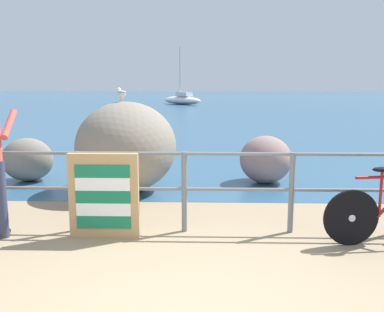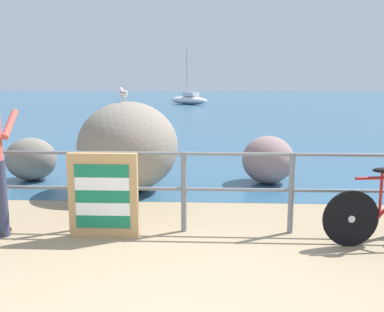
{
  "view_description": "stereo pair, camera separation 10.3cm",
  "coord_description": "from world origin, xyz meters",
  "px_view_note": "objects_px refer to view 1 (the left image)",
  "views": [
    {
      "loc": [
        0.25,
        -3.1,
        1.86
      ],
      "look_at": [
        0.08,
        2.54,
        0.9
      ],
      "focal_mm": 40.28,
      "sensor_mm": 36.0,
      "label": 1
    },
    {
      "loc": [
        0.35,
        -3.09,
        1.86
      ],
      "look_at": [
        0.08,
        2.54,
        0.9
      ],
      "focal_mm": 40.28,
      "sensor_mm": 36.0,
      "label": 2
    }
  ],
  "objects_px": {
    "folded_deckchair_stack": "(104,196)",
    "sailboat": "(182,100)",
    "breakwater_boulder_left": "(28,160)",
    "breakwater_boulder_main": "(126,147)",
    "seagull": "(121,93)",
    "breakwater_boulder_right": "(266,159)"
  },
  "relations": [
    {
      "from": "folded_deckchair_stack",
      "to": "sailboat",
      "type": "bearing_deg",
      "value": 91.32
    },
    {
      "from": "breakwater_boulder_left",
      "to": "breakwater_boulder_main",
      "type": "bearing_deg",
      "value": -18.85
    },
    {
      "from": "breakwater_boulder_main",
      "to": "sailboat",
      "type": "bearing_deg",
      "value": 91.16
    },
    {
      "from": "breakwater_boulder_main",
      "to": "breakwater_boulder_left",
      "type": "height_order",
      "value": "breakwater_boulder_main"
    },
    {
      "from": "seagull",
      "to": "breakwater_boulder_left",
      "type": "bearing_deg",
      "value": 39.91
    },
    {
      "from": "folded_deckchair_stack",
      "to": "breakwater_boulder_right",
      "type": "height_order",
      "value": "folded_deckchair_stack"
    },
    {
      "from": "breakwater_boulder_main",
      "to": "folded_deckchair_stack",
      "type": "bearing_deg",
      "value": -86.48
    },
    {
      "from": "folded_deckchair_stack",
      "to": "seagull",
      "type": "distance_m",
      "value": 2.67
    },
    {
      "from": "sailboat",
      "to": "folded_deckchair_stack",
      "type": "bearing_deg",
      "value": 134.88
    },
    {
      "from": "breakwater_boulder_left",
      "to": "breakwater_boulder_right",
      "type": "xyz_separation_m",
      "value": [
        4.53,
        -0.02,
        0.03
      ]
    },
    {
      "from": "breakwater_boulder_right",
      "to": "folded_deckchair_stack",
      "type": "bearing_deg",
      "value": -128.24
    },
    {
      "from": "breakwater_boulder_main",
      "to": "sailboat",
      "type": "height_order",
      "value": "sailboat"
    },
    {
      "from": "folded_deckchair_stack",
      "to": "seagull",
      "type": "height_order",
      "value": "seagull"
    },
    {
      "from": "breakwater_boulder_right",
      "to": "seagull",
      "type": "distance_m",
      "value": 2.92
    },
    {
      "from": "folded_deckchair_stack",
      "to": "sailboat",
      "type": "xyz_separation_m",
      "value": [
        -0.75,
        32.64,
        -0.1
      ]
    },
    {
      "from": "sailboat",
      "to": "seagull",
      "type": "bearing_deg",
      "value": 134.58
    },
    {
      "from": "seagull",
      "to": "sailboat",
      "type": "xyz_separation_m",
      "value": [
        -0.54,
        30.25,
        -1.26
      ]
    },
    {
      "from": "breakwater_boulder_main",
      "to": "breakwater_boulder_left",
      "type": "bearing_deg",
      "value": 161.15
    },
    {
      "from": "folded_deckchair_stack",
      "to": "breakwater_boulder_right",
      "type": "bearing_deg",
      "value": 51.76
    },
    {
      "from": "breakwater_boulder_right",
      "to": "breakwater_boulder_main",
      "type": "bearing_deg",
      "value": -164.96
    },
    {
      "from": "breakwater_boulder_right",
      "to": "seagull",
      "type": "bearing_deg",
      "value": -166.89
    },
    {
      "from": "folded_deckchair_stack",
      "to": "breakwater_boulder_left",
      "type": "bearing_deg",
      "value": 125.81
    }
  ]
}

